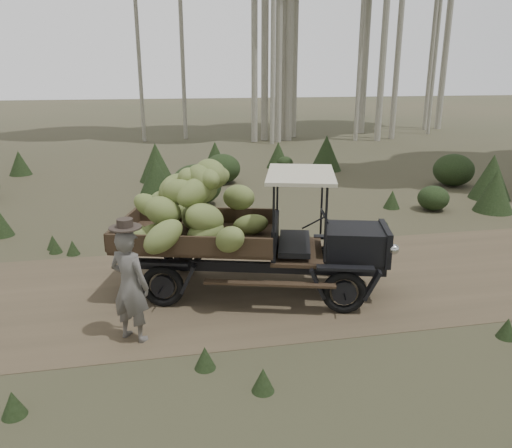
% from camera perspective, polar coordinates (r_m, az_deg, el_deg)
% --- Properties ---
extents(ground, '(120.00, 120.00, 0.00)m').
position_cam_1_polar(ground, '(8.57, -7.62, -7.60)').
color(ground, '#473D2B').
rests_on(ground, ground).
extents(dirt_track, '(70.00, 4.00, 0.01)m').
position_cam_1_polar(dirt_track, '(8.57, -7.62, -7.57)').
color(dirt_track, brown).
rests_on(dirt_track, ground).
extents(banana_truck, '(4.64, 2.73, 2.25)m').
position_cam_1_polar(banana_truck, '(8.08, -4.13, 0.72)').
color(banana_truck, black).
rests_on(banana_truck, ground).
extents(farmer, '(0.70, 0.65, 1.74)m').
position_cam_1_polar(farmer, '(6.95, -14.22, -6.68)').
color(farmer, '#5D5955').
rests_on(farmer, ground).
extents(undergrowth, '(18.70, 24.02, 1.36)m').
position_cam_1_polar(undergrowth, '(11.10, -10.87, 1.06)').
color(undergrowth, '#233319').
rests_on(undergrowth, ground).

